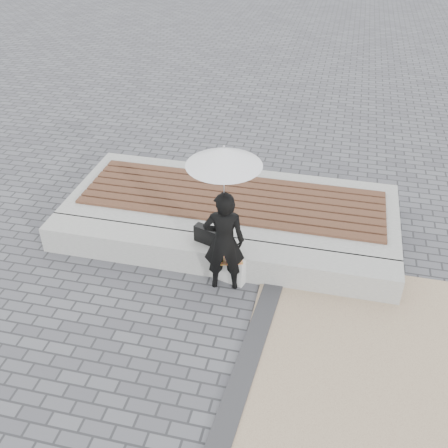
{
  "coord_description": "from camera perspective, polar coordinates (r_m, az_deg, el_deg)",
  "views": [
    {
      "loc": [
        1.43,
        -3.84,
        4.66
      ],
      "look_at": [
        0.23,
        1.26,
        1.0
      ],
      "focal_mm": 41.59,
      "sensor_mm": 36.0,
      "label": 1
    }
  ],
  "objects": [
    {
      "name": "woman",
      "position": [
        6.55,
        0.0,
        -1.96
      ],
      "size": [
        0.59,
        0.44,
        1.45
      ],
      "primitive_type": "imported",
      "rotation": [
        0.0,
        0.0,
        3.33
      ],
      "color": "black",
      "rests_on": "ground"
    },
    {
      "name": "magazine",
      "position": [
        6.79,
        0.79,
        -3.92
      ],
      "size": [
        0.35,
        0.3,
        0.01
      ],
      "primitive_type": "cube",
      "rotation": [
        0.0,
        0.0,
        0.31
      ],
      "color": "#EA3B53",
      "rests_on": "canvas_tote"
    },
    {
      "name": "canvas_tote",
      "position": [
        6.96,
        0.87,
        -4.97
      ],
      "size": [
        0.4,
        0.25,
        0.4
      ],
      "primitive_type": "cube",
      "rotation": [
        0.0,
        0.0,
        -0.27
      ],
      "color": "silver",
      "rests_on": "ground"
    },
    {
      "name": "edging_band",
      "position": [
        5.76,
        1.12,
        -18.81
      ],
      "size": [
        0.61,
        5.2,
        0.04
      ],
      "primitive_type": "cube",
      "rotation": [
        0.0,
        0.0,
        -0.07
      ],
      "color": "#303032",
      "rests_on": "ground"
    },
    {
      "name": "ground",
      "position": [
        6.2,
        -4.85,
        -13.94
      ],
      "size": [
        80.0,
        80.0,
        0.0
      ],
      "primitive_type": "plane",
      "color": "#515156",
      "rests_on": "ground"
    },
    {
      "name": "parasol",
      "position": [
        5.91,
        0.0,
        7.43
      ],
      "size": [
        0.89,
        0.89,
        1.14
      ],
      "rotation": [
        0.0,
        0.0,
        0.26
      ],
      "color": "#B0B0B5",
      "rests_on": "ground"
    },
    {
      "name": "handbag",
      "position": [
        7.02,
        -1.91,
        -1.21
      ],
      "size": [
        0.37,
        0.23,
        0.24
      ],
      "primitive_type": "cube",
      "rotation": [
        0.0,
        0.0,
        -0.32
      ],
      "color": "black",
      "rests_on": "seating_ledge"
    },
    {
      "name": "timber_platform",
      "position": [
        8.12,
        0.92,
        1.62
      ],
      "size": [
        5.0,
        2.0,
        0.4
      ],
      "primitive_type": "cube",
      "color": "#A5A6A0",
      "rests_on": "ground"
    },
    {
      "name": "timber_decking",
      "position": [
        8.01,
        0.94,
        2.94
      ],
      "size": [
        4.6,
        1.4,
        0.04
      ],
      "primitive_type": null,
      "color": "brown",
      "rests_on": "timber_platform"
    },
    {
      "name": "seating_ledge",
      "position": [
        7.18,
        -1.15,
        -3.5
      ],
      "size": [
        5.0,
        0.45,
        0.4
      ],
      "primitive_type": "cube",
      "color": "#AFAFA9",
      "rests_on": "ground"
    }
  ]
}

